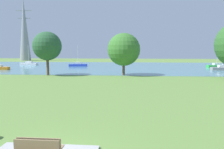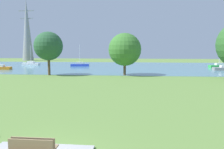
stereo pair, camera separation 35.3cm
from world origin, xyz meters
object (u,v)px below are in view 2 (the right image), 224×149
Objects in this scene: sailboat_orange at (0,67)px; electricity_pylon at (27,30)px; sailboat_blue at (80,65)px; tree_west_near at (48,46)px; sailboat_green at (219,66)px; sailboat_white at (31,64)px; bench_facing_water at (35,148)px; tree_mid_shore at (125,50)px.

sailboat_orange is 45.33m from electricity_pylon.
tree_west_near is at bearing -90.92° from sailboat_blue.
sailboat_blue is 21.36m from tree_west_near.
sailboat_green reaches higher than sailboat_white.
bench_facing_water is 30.93m from tree_mid_shore.
sailboat_orange is 51.45m from sailboat_green.
sailboat_green is at bearing 63.34° from bench_facing_water.
bench_facing_water is 0.32× the size of sailboat_white.
tree_west_near is (14.51, -23.72, 4.56)m from sailboat_white.
electricity_pylon is at bearing 117.37° from sailboat_white.
sailboat_blue is (-35.10, 1.03, -0.02)m from sailboat_green.
sailboat_orange is at bearing -168.40° from sailboat_green.
sailboat_orange is 14.25m from sailboat_white.
sailboat_white is 0.22× the size of electricity_pylon.
electricity_pylon reaches higher than bench_facing_water.
electricity_pylon is (-13.67, 41.53, 11.97)m from sailboat_orange.
bench_facing_water is 51.27m from sailboat_blue.
sailboat_white is (0.45, 14.24, -0.02)m from sailboat_orange.
sailboat_orange is 0.30× the size of electricity_pylon.
sailboat_blue is at bearing 122.96° from tree_mid_shore.
sailboat_white is at bearing 121.45° from tree_west_near.
tree_west_near is at bearing -174.50° from tree_mid_shore.
sailboat_white is 28.18m from tree_west_near.
bench_facing_water is 0.25× the size of tree_mid_shore.
electricity_pylon is at bearing 108.22° from sailboat_orange.
tree_mid_shore is at bearing -140.32° from sailboat_green.
sailboat_green is at bearing 29.23° from tree_west_near.
tree_west_near is at bearing -32.37° from sailboat_orange.
sailboat_white is 0.77× the size of tree_mid_shore.
electricity_pylon is at bearing 154.05° from sailboat_green.
sailboat_blue is at bearing 178.32° from sailboat_green.
sailboat_green is 72.26m from electricity_pylon.
sailboat_green is at bearing -1.68° from sailboat_blue.
electricity_pylon reaches higher than sailboat_blue.
tree_west_near is 0.30× the size of electricity_pylon.
electricity_pylon is at bearing 116.11° from bench_facing_water.
bench_facing_water is at bearing -64.54° from sailboat_white.
sailboat_orange reaches higher than sailboat_blue.
sailboat_orange reaches higher than tree_mid_shore.
bench_facing_water is at bearing -94.30° from tree_mid_shore.
sailboat_green is 40.86m from tree_west_near.
tree_west_near reaches higher than tree_mid_shore.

